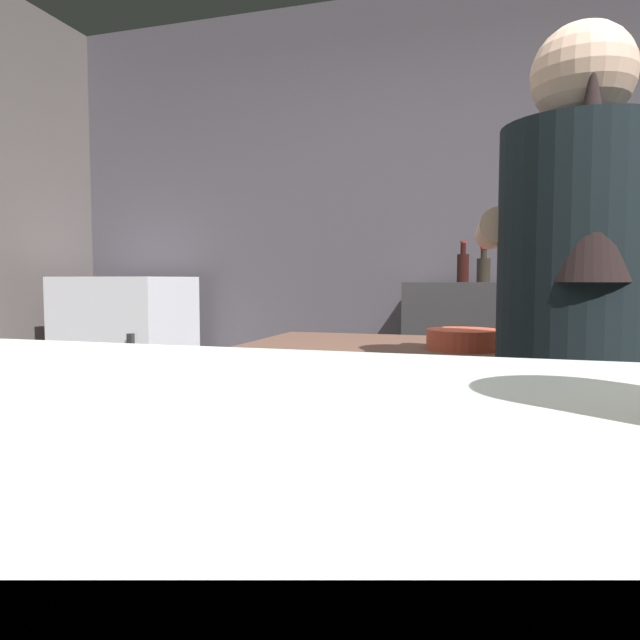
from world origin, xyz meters
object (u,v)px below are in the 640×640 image
object	(u,v)px
mixing_bowl	(463,339)
bottle_soy	(484,269)
bottle_olive_oil	(463,266)
bartender	(575,345)
bottle_hot_sauce	(509,267)
mini_fridge	(127,371)

from	to	relation	value
mixing_bowl	bottle_soy	bearing A→B (deg)	88.97
mixing_bowl	bottle_olive_oil	distance (m)	1.44
bartender	mixing_bowl	size ratio (longest dim) A/B	7.70
bartender	bottle_soy	distance (m)	1.66
bartender	bottle_hot_sauce	size ratio (longest dim) A/B	8.42
mini_fridge	bottle_hot_sauce	bearing A→B (deg)	5.50
mini_fridge	bottle_olive_oil	distance (m)	2.02
mixing_bowl	bartender	bearing A→B (deg)	-53.72
bartender	bottle_hot_sauce	world-z (taller)	bartender
mixing_bowl	bottle_soy	size ratio (longest dim) A/B	1.22
bartender	bottle_olive_oil	world-z (taller)	bartender
bottle_olive_oil	bottle_soy	xyz separation A→B (m)	(0.11, -0.14, -0.02)
bottle_olive_oil	mini_fridge	bearing A→B (deg)	-172.96
bartender	bottle_olive_oil	xyz separation A→B (m)	(-0.35, 1.77, 0.21)
bottle_soy	bottle_olive_oil	bearing A→B (deg)	128.08
bottle_hot_sauce	mixing_bowl	bearing A→B (deg)	-96.04
mixing_bowl	bottle_soy	distance (m)	1.30
bottle_soy	bartender	bearing A→B (deg)	-81.66
mini_fridge	bottle_olive_oil	xyz separation A→B (m)	(1.91, 0.24, 0.61)
bottle_olive_oil	bottle_hot_sauce	size ratio (longest dim) A/B	1.09
mini_fridge	bottle_soy	world-z (taller)	bottle_soy
bartender	bottle_hot_sauce	bearing A→B (deg)	-0.27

